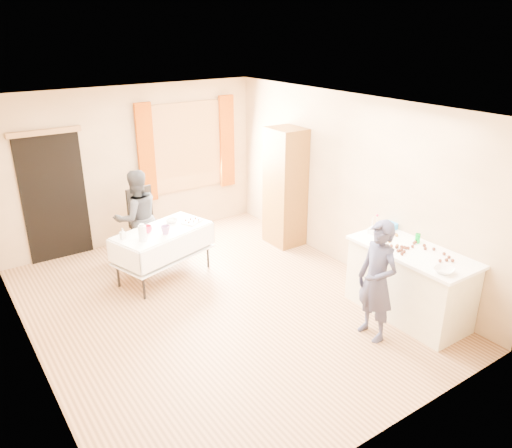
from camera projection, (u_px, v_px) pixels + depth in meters
floor at (219, 306)px, 6.64m from camera, size 4.50×5.50×0.02m
ceiling at (213, 107)px, 5.66m from camera, size 4.50×5.50×0.02m
wall_back at (133, 166)px, 8.26m from camera, size 4.50×0.02×2.60m
wall_front at (388, 314)px, 4.04m from camera, size 4.50×0.02×2.60m
wall_left at (20, 260)px, 4.96m from camera, size 0.02×5.50×2.60m
wall_right at (349, 184)px, 7.34m from camera, size 0.02×5.50×2.60m
window_frame at (187, 147)px, 8.68m from camera, size 1.32×0.06×1.52m
window_pane at (187, 147)px, 8.67m from camera, size 1.20×0.02×1.40m
curtain_left at (146, 153)px, 8.23m from camera, size 0.28×0.06×1.65m
curtain_right at (227, 142)px, 9.05m from camera, size 0.28×0.06×1.65m
doorway at (54, 198)px, 7.67m from camera, size 0.95×0.04×2.00m
door_lintel at (44, 132)px, 7.26m from camera, size 1.05×0.06×0.08m
cabinet at (285, 187)px, 8.22m from camera, size 0.50×0.60×1.96m
counter at (409, 283)px, 6.29m from camera, size 0.75×1.58×0.91m
party_table at (164, 249)px, 7.25m from camera, size 1.55×1.09×0.75m
chair at (148, 234)px, 8.07m from camera, size 0.50×0.50×1.07m
girl at (377, 281)px, 5.74m from camera, size 0.56×0.39×1.47m
woman at (137, 218)px, 7.58m from camera, size 0.73×0.57×1.50m
soda_can at (418, 238)px, 6.29m from camera, size 0.08×0.08×0.12m
mixing_bowl at (444, 270)px, 5.54m from camera, size 0.33×0.33×0.05m
foam_block at (373, 230)px, 6.59m from camera, size 0.17×0.14×0.08m
blue_basket at (388, 227)px, 6.71m from camera, size 0.33×0.25×0.08m
pitcher at (142, 233)px, 6.72m from camera, size 0.14×0.14×0.22m
cup_red at (147, 229)px, 7.01m from camera, size 0.23×0.23×0.10m
cup_rainbow at (166, 230)px, 6.97m from camera, size 0.25×0.25×0.12m
small_bowl at (172, 221)px, 7.38m from camera, size 0.18×0.18×0.05m
pastry_tray at (192, 222)px, 7.39m from camera, size 0.34×0.30×0.02m
bottle at (123, 234)px, 6.80m from camera, size 0.09×0.09×0.15m
cake_balls at (411, 248)px, 6.12m from camera, size 0.47×0.93×0.04m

